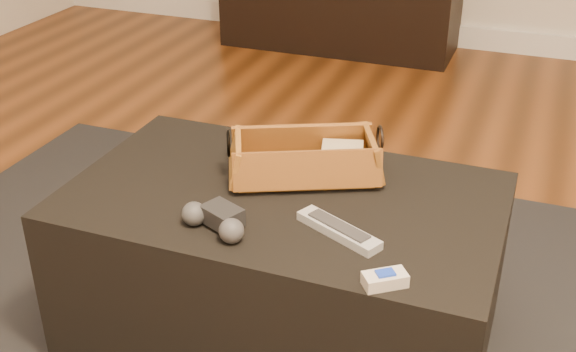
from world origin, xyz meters
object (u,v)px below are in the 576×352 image
(wicker_basket, at_px, (305,160))
(silver_remote, at_px, (339,230))
(media_cabinet, at_px, (341,2))
(ottoman, at_px, (283,268))
(game_controller, at_px, (216,220))
(tv_remote, at_px, (297,171))
(cream_gadget, at_px, (385,279))

(wicker_basket, height_order, silver_remote, wicker_basket)
(media_cabinet, height_order, ottoman, media_cabinet)
(ottoman, bearing_deg, silver_remote, -35.00)
(wicker_basket, height_order, game_controller, wicker_basket)
(media_cabinet, relative_size, game_controller, 7.34)
(wicker_basket, relative_size, game_controller, 2.36)
(tv_remote, relative_size, cream_gadget, 2.09)
(cream_gadget, bearing_deg, media_cabinet, 108.71)
(tv_remote, bearing_deg, cream_gadget, -79.47)
(ottoman, height_order, wicker_basket, wicker_basket)
(game_controller, bearing_deg, cream_gadget, -9.24)
(tv_remote, xyz_separation_m, game_controller, (-0.08, -0.28, 0.00))
(game_controller, distance_m, silver_remote, 0.26)
(ottoman, height_order, tv_remote, tv_remote)
(tv_remote, xyz_separation_m, silver_remote, (0.17, -0.20, -0.01))
(game_controller, bearing_deg, tv_remote, 73.73)
(media_cabinet, relative_size, wicker_basket, 3.11)
(ottoman, relative_size, silver_remote, 4.89)
(ottoman, height_order, cream_gadget, cream_gadget)
(silver_remote, bearing_deg, tv_remote, 129.69)
(tv_remote, relative_size, wicker_basket, 0.47)
(ottoman, distance_m, game_controller, 0.32)
(tv_remote, height_order, silver_remote, tv_remote)
(wicker_basket, distance_m, silver_remote, 0.27)
(ottoman, xyz_separation_m, tv_remote, (0.01, 0.08, 0.23))
(tv_remote, height_order, cream_gadget, tv_remote)
(tv_remote, distance_m, game_controller, 0.29)
(silver_remote, height_order, cream_gadget, cream_gadget)
(game_controller, distance_m, cream_gadget, 0.38)
(game_controller, xyz_separation_m, silver_remote, (0.25, 0.08, -0.02))
(game_controller, relative_size, silver_remote, 0.83)
(ottoman, bearing_deg, tv_remote, 85.37)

